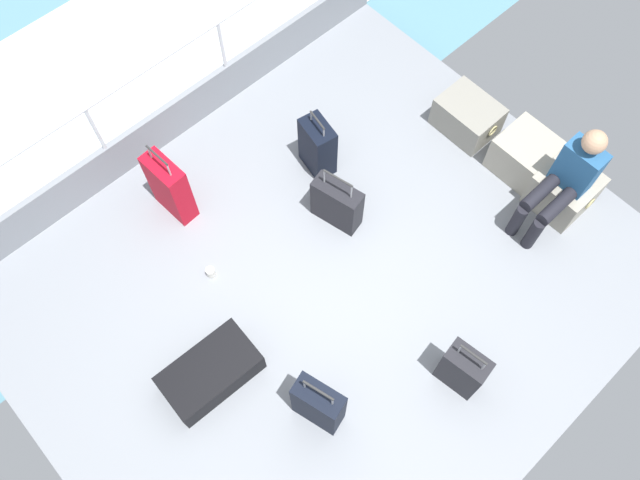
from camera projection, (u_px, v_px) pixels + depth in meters
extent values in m
cube|color=gray|center=(327.00, 285.00, 5.65)|extent=(4.40, 5.20, 0.06)
cube|color=gray|center=(173.00, 120.00, 6.12)|extent=(0.06, 5.20, 0.45)
cylinder|color=silver|center=(103.00, 144.00, 5.67)|extent=(0.04, 0.04, 1.00)
cylinder|color=silver|center=(225.00, 62.00, 6.08)|extent=(0.04, 0.04, 1.00)
cylinder|color=silver|center=(154.00, 64.00, 5.43)|extent=(0.04, 4.16, 0.04)
cube|color=white|center=(105.00, 74.00, 7.09)|extent=(2.40, 7.28, 0.01)
cube|color=gray|center=(467.00, 116.00, 6.20)|extent=(0.57, 0.44, 0.35)
torus|color=tan|center=(446.00, 94.00, 6.24)|extent=(0.02, 0.12, 0.12)
torus|color=tan|center=(493.00, 131.00, 6.05)|extent=(0.02, 0.12, 0.12)
cube|color=#9E9989|center=(529.00, 158.00, 5.96)|extent=(0.61, 0.49, 0.40)
torus|color=tan|center=(505.00, 133.00, 5.99)|extent=(0.02, 0.12, 0.12)
torus|color=tan|center=(559.00, 175.00, 5.79)|extent=(0.02, 0.12, 0.12)
cube|color=#9E9989|center=(564.00, 190.00, 5.80)|extent=(0.49, 0.49, 0.41)
torus|color=tan|center=(544.00, 168.00, 5.81)|extent=(0.02, 0.12, 0.12)
torus|color=tan|center=(590.00, 204.00, 5.65)|extent=(0.02, 0.12, 0.12)
cube|color=#26598C|center=(578.00, 167.00, 5.39)|extent=(0.34, 0.20, 0.48)
sphere|color=tan|center=(595.00, 142.00, 5.07)|extent=(0.20, 0.20, 0.20)
cylinder|color=black|center=(557.00, 206.00, 5.45)|extent=(0.12, 0.40, 0.12)
cylinder|color=black|center=(533.00, 234.00, 5.61)|extent=(0.11, 0.11, 0.41)
cylinder|color=black|center=(540.00, 193.00, 5.51)|extent=(0.12, 0.40, 0.12)
cylinder|color=black|center=(517.00, 220.00, 5.67)|extent=(0.11, 0.11, 0.41)
cube|color=black|center=(211.00, 372.00, 5.14)|extent=(0.47, 0.80, 0.26)
cube|color=white|center=(250.00, 341.00, 5.23)|extent=(0.05, 0.01, 0.08)
cube|color=black|center=(318.00, 147.00, 5.90)|extent=(0.38, 0.28, 0.59)
cylinder|color=#A5A8AD|center=(311.00, 116.00, 5.63)|extent=(0.02, 0.02, 0.11)
cylinder|color=#A5A8AD|center=(324.00, 132.00, 5.55)|extent=(0.02, 0.02, 0.11)
cylinder|color=#2D2D2D|center=(317.00, 120.00, 5.54)|extent=(0.23, 0.06, 0.02)
cube|color=green|center=(328.00, 131.00, 5.79)|extent=(0.05, 0.02, 0.08)
cube|color=black|center=(337.00, 204.00, 5.69)|extent=(0.48, 0.28, 0.51)
cylinder|color=#A5A8AD|center=(324.00, 176.00, 5.41)|extent=(0.02, 0.02, 0.18)
cylinder|color=#A5A8AD|center=(351.00, 192.00, 5.34)|extent=(0.02, 0.02, 0.18)
cylinder|color=#2D2D2D|center=(338.00, 178.00, 5.30)|extent=(0.29, 0.09, 0.02)
cube|color=white|center=(343.00, 189.00, 5.60)|extent=(0.05, 0.02, 0.08)
cube|color=#B70C1E|center=(170.00, 187.00, 5.65)|extent=(0.42, 0.21, 0.69)
cylinder|color=#A5A8AD|center=(149.00, 152.00, 5.31)|extent=(0.02, 0.02, 0.16)
cylinder|color=#A5A8AD|center=(169.00, 170.00, 5.23)|extent=(0.02, 0.02, 0.16)
cylinder|color=#2D2D2D|center=(157.00, 155.00, 5.20)|extent=(0.27, 0.03, 0.02)
cube|color=silver|center=(177.00, 177.00, 5.62)|extent=(0.05, 0.01, 0.08)
cube|color=black|center=(318.00, 405.00, 4.84)|extent=(0.42, 0.28, 0.65)
cylinder|color=#A5A8AD|center=(304.00, 384.00, 4.51)|extent=(0.02, 0.02, 0.14)
cylinder|color=#A5A8AD|center=(332.00, 401.00, 4.46)|extent=(0.02, 0.02, 0.14)
cylinder|color=#2D2D2D|center=(318.00, 391.00, 4.43)|extent=(0.25, 0.09, 0.02)
cube|color=silver|center=(325.00, 389.00, 4.74)|extent=(0.05, 0.02, 0.08)
cube|color=black|center=(463.00, 369.00, 5.01)|extent=(0.37, 0.25, 0.54)
cylinder|color=#A5A8AD|center=(460.00, 349.00, 4.73)|extent=(0.02, 0.02, 0.14)
cylinder|color=#A5A8AD|center=(484.00, 366.00, 4.68)|extent=(0.02, 0.02, 0.14)
cylinder|color=#2D2D2D|center=(474.00, 355.00, 4.64)|extent=(0.23, 0.05, 0.02)
cube|color=green|center=(473.00, 355.00, 4.93)|extent=(0.05, 0.01, 0.08)
cylinder|color=white|center=(211.00, 272.00, 5.61)|extent=(0.08, 0.08, 0.10)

